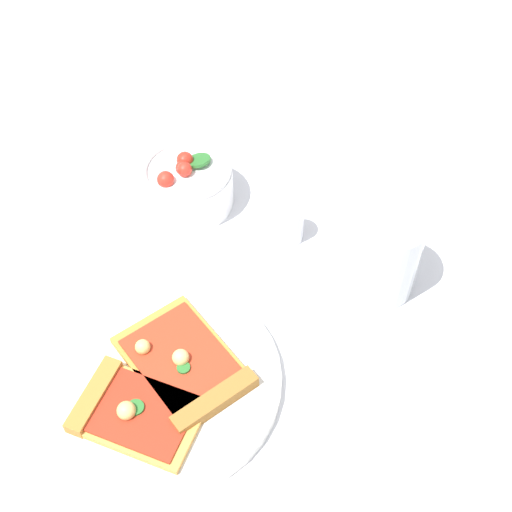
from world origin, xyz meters
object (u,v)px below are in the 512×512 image
soda_glass (384,258)px  pepper_shaker (290,220)px  pizza_slice_near (131,410)px  pizza_slice_far (187,367)px  plate (162,381)px  salad_bowl (187,184)px

soda_glass → pepper_shaker: bearing=65.2°
pizza_slice_near → pizza_slice_far: size_ratio=0.81×
pizza_slice_near → pepper_shaker: (0.28, -0.12, 0.01)m
plate → salad_bowl: 0.27m
pizza_slice_far → plate: bearing=118.5°
pizza_slice_far → pepper_shaker: 0.23m
plate → soda_glass: 0.29m
pizza_slice_far → pepper_shaker: size_ratio=2.69×
pizza_slice_near → salad_bowl: salad_bowl is taller
pizza_slice_far → salad_bowl: salad_bowl is taller
salad_bowl → pepper_shaker: (-0.04, -0.14, -0.00)m
plate → salad_bowl: (0.27, 0.04, 0.03)m
plate → soda_glass: bearing=-50.6°
pizza_slice_far → salad_bowl: (0.26, 0.06, 0.01)m
pizza_slice_far → soda_glass: soda_glass is taller
pizza_slice_near → pizza_slice_far: 0.07m
plate → salad_bowl: bearing=8.4°
pizza_slice_far → pepper_shaker: (0.22, -0.08, 0.01)m
plate → pizza_slice_near: 0.05m
salad_bowl → pepper_shaker: bearing=-104.6°
soda_glass → pepper_shaker: soda_glass is taller
salad_bowl → soda_glass: soda_glass is taller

